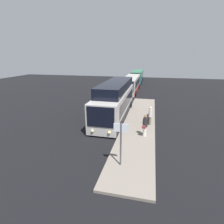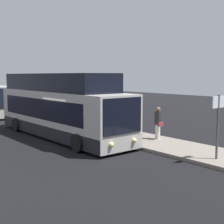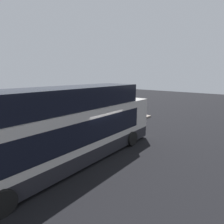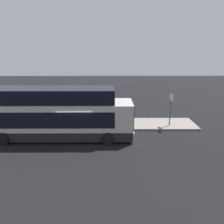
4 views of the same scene
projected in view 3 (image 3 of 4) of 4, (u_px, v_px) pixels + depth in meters
The scene contains 7 objects.
ground at pixel (94, 153), 10.10m from camera, with size 80.00×80.00×0.00m, color black.
platform at pixel (63, 139), 12.03m from camera, with size 20.00×3.02×0.17m.
bus_lead at pixel (66, 131), 8.63m from camera, with size 11.55×2.89×3.84m.
passenger_boarding at pixel (61, 119), 12.89m from camera, with size 0.53×0.58×1.82m.
passenger_waiting at pixel (90, 115), 14.57m from camera, with size 0.63×0.49×1.81m.
suitcase at pixel (57, 131), 12.61m from camera, with size 0.39×0.27×0.81m.
sign_post at pixel (132, 100), 16.98m from camera, with size 0.10×0.87×2.75m.
Camera 3 is at (-6.55, -6.78, 4.43)m, focal length 28.00 mm.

